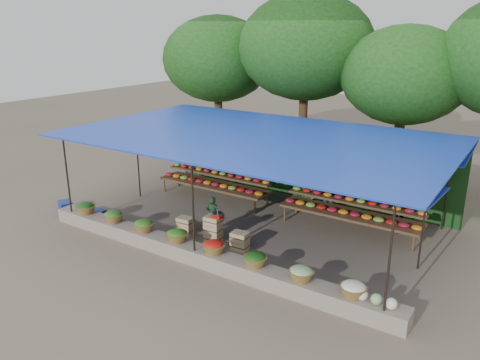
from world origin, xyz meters
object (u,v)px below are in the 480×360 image
Objects in this scene: weighing_scale at (218,215)px; blue_crate_back at (98,214)px; crate_counter at (212,231)px; blue_crate_front at (66,206)px; vendor_seated at (213,215)px.

weighing_scale is 4.33m from blue_crate_back.
crate_counter is at bearing 10.76° from blue_crate_back.
crate_counter is at bearing 180.00° from weighing_scale.
blue_crate_front is at bearing -172.05° from crate_counter.
crate_counter is 5.50m from blue_crate_front.
vendor_seated reaches higher than blue_crate_front.
vendor_seated is (-0.55, 0.50, -0.28)m from weighing_scale.
crate_counter is at bearing 105.01° from vendor_seated.
crate_counter is 4.50× the size of blue_crate_front.
weighing_scale is at bearing 10.35° from blue_crate_back.
blue_crate_back is at bearing -171.49° from weighing_scale.
blue_crate_back is (-4.03, -0.63, -0.17)m from crate_counter.
weighing_scale is at bearing 117.38° from vendor_seated.
vendor_seated is 3.87m from blue_crate_back.
crate_counter reaches higher than blue_crate_front.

